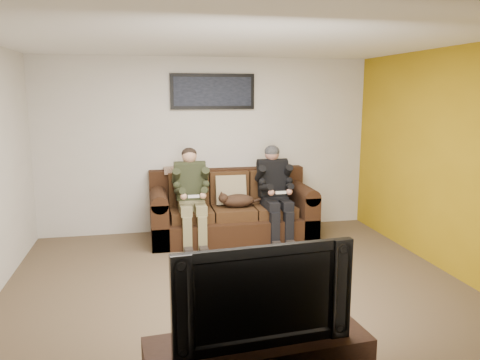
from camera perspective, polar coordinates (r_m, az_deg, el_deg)
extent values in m
plane|color=brown|center=(5.25, -0.32, -12.76)|extent=(5.00, 5.00, 0.00)
plane|color=silver|center=(4.85, -0.36, 16.75)|extent=(5.00, 5.00, 0.00)
plane|color=beige|center=(7.08, -3.96, 4.22)|extent=(5.00, 0.00, 5.00)
plane|color=beige|center=(2.76, 8.99, -5.89)|extent=(5.00, 0.00, 5.00)
plane|color=beige|center=(5.90, 24.21, 2.06)|extent=(0.00, 4.50, 4.50)
plane|color=#AA8411|center=(5.90, 24.13, 2.06)|extent=(0.00, 4.50, 4.50)
cube|color=black|center=(6.86, -0.94, -5.68)|extent=(2.34, 1.01, 0.32)
cube|color=black|center=(7.13, -1.55, -1.11)|extent=(2.34, 0.21, 0.64)
cube|color=black|center=(6.71, -9.83, -4.80)|extent=(0.23, 1.01, 0.64)
cube|color=black|center=(7.09, 7.46, -3.91)|extent=(0.23, 1.01, 0.64)
cylinder|color=black|center=(6.63, -9.91, -2.14)|extent=(0.23, 1.01, 0.23)
cylinder|color=black|center=(7.01, 7.52, -1.39)|extent=(0.23, 1.01, 0.23)
cube|color=#3E2613|center=(6.67, -5.97, -4.14)|extent=(0.58, 0.64, 0.15)
cube|color=#3E2613|center=(6.89, -6.28, -1.03)|extent=(0.58, 0.15, 0.47)
cube|color=#3E2613|center=(6.75, -0.86, -3.90)|extent=(0.58, 0.64, 0.15)
cube|color=#3E2613|center=(6.97, -1.34, -0.84)|extent=(0.58, 0.15, 0.47)
cube|color=#3E2613|center=(6.89, 4.08, -3.63)|extent=(0.58, 0.64, 0.15)
cube|color=#3E2613|center=(7.10, 3.45, -0.64)|extent=(0.58, 0.15, 0.47)
cube|color=#9A8B65|center=(6.86, -1.15, -1.21)|extent=(0.45, 0.21, 0.44)
cube|color=tan|center=(6.96, -7.29, 1.20)|extent=(0.48, 0.23, 0.08)
cube|color=olive|center=(6.60, -5.97, -3.00)|extent=(0.36, 0.30, 0.14)
cube|color=#272B1A|center=(6.64, -6.10, -0.28)|extent=(0.40, 0.30, 0.53)
cylinder|color=#272B1A|center=(6.62, -6.16, 1.54)|extent=(0.44, 0.18, 0.18)
sphere|color=tan|center=(6.62, -6.20, 2.93)|extent=(0.21, 0.21, 0.21)
cube|color=olive|center=(6.40, -6.67, -3.53)|extent=(0.15, 0.42, 0.13)
cube|color=olive|center=(6.42, -4.89, -3.45)|extent=(0.15, 0.42, 0.13)
cube|color=olive|center=(6.29, -6.45, -6.56)|extent=(0.12, 0.13, 0.47)
cube|color=olive|center=(6.31, -4.63, -6.47)|extent=(0.12, 0.13, 0.47)
cube|color=black|center=(6.27, -6.34, -8.47)|extent=(0.11, 0.26, 0.08)
cube|color=black|center=(6.29, -4.51, -8.37)|extent=(0.11, 0.26, 0.08)
cylinder|color=#272B1A|center=(6.53, -7.80, 0.41)|extent=(0.11, 0.30, 0.28)
cylinder|color=#272B1A|center=(6.57, -4.32, 0.53)|extent=(0.11, 0.30, 0.28)
cylinder|color=#272B1A|center=(6.35, -7.36, -1.35)|extent=(0.14, 0.32, 0.15)
cylinder|color=#272B1A|center=(6.38, -4.31, -1.23)|extent=(0.14, 0.32, 0.15)
sphere|color=tan|center=(6.25, -6.89, -2.00)|extent=(0.09, 0.09, 0.09)
sphere|color=tan|center=(6.27, -4.53, -1.91)|extent=(0.09, 0.09, 0.09)
cube|color=white|center=(6.24, -5.69, -2.00)|extent=(0.15, 0.04, 0.03)
ellipsoid|color=black|center=(6.63, -6.22, 3.21)|extent=(0.22, 0.22, 0.17)
cube|color=black|center=(6.82, 4.17, -2.52)|extent=(0.36, 0.30, 0.14)
cube|color=black|center=(6.86, 3.98, 0.11)|extent=(0.40, 0.30, 0.53)
cylinder|color=black|center=(6.84, 3.95, 1.87)|extent=(0.44, 0.18, 0.18)
sphere|color=#A56F5C|center=(6.84, 3.92, 3.22)|extent=(0.21, 0.21, 0.21)
cube|color=black|center=(6.61, 3.81, -3.03)|extent=(0.15, 0.42, 0.13)
cube|color=black|center=(6.67, 5.47, -2.94)|extent=(0.15, 0.42, 0.13)
cube|color=black|center=(6.50, 4.25, -5.95)|extent=(0.12, 0.13, 0.47)
cube|color=black|center=(6.56, 5.94, -5.83)|extent=(0.12, 0.13, 0.47)
cube|color=black|center=(6.49, 4.42, -7.79)|extent=(0.11, 0.26, 0.08)
cube|color=black|center=(6.54, 6.12, -7.65)|extent=(0.11, 0.26, 0.08)
cylinder|color=black|center=(6.72, 2.51, 0.78)|extent=(0.11, 0.30, 0.28)
cylinder|color=black|center=(6.83, 5.76, 0.89)|extent=(0.11, 0.30, 0.28)
cylinder|color=black|center=(6.55, 3.22, -0.91)|extent=(0.14, 0.32, 0.15)
cylinder|color=black|center=(6.64, 6.06, -0.79)|extent=(0.14, 0.32, 0.15)
sphere|color=#A56F5C|center=(6.46, 3.83, -1.54)|extent=(0.09, 0.09, 0.09)
sphere|color=#A56F5C|center=(6.53, 6.03, -1.44)|extent=(0.09, 0.09, 0.09)
cube|color=white|center=(6.47, 4.99, -1.53)|extent=(0.15, 0.04, 0.03)
ellipsoid|color=black|center=(6.83, 3.93, 3.47)|extent=(0.22, 0.22, 0.19)
ellipsoid|color=#432A1A|center=(6.69, -0.24, -2.53)|extent=(0.47, 0.26, 0.19)
sphere|color=#432A1A|center=(6.61, -2.06, -2.21)|extent=(0.14, 0.14, 0.14)
cone|color=#432A1A|center=(6.56, -2.19, -1.69)|extent=(0.04, 0.04, 0.04)
cone|color=#432A1A|center=(6.63, -2.29, -1.56)|extent=(0.04, 0.04, 0.04)
cylinder|color=#432A1A|center=(6.80, 1.66, -2.63)|extent=(0.26, 0.13, 0.08)
cube|color=black|center=(7.02, -3.35, 10.72)|extent=(1.25, 0.04, 0.52)
cube|color=black|center=(7.00, -3.32, 10.72)|extent=(1.15, 0.01, 0.42)
imported|color=black|center=(3.13, 2.31, -13.30)|extent=(1.19, 0.25, 0.68)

